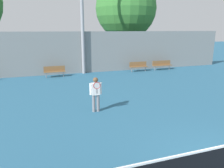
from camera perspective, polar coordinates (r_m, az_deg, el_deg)
The scene contains 7 objects.
tennis_player at distance 9.83m, azimuth -4.26°, elevation -2.22°, with size 0.56×0.41×1.60m.
bench_courtside_near at distance 19.63m, azimuth 6.90°, elevation 4.81°, with size 1.66×0.40×0.85m.
bench_courtside_far at distance 17.75m, azimuth -14.78°, elevation 3.45°, with size 1.64×0.40×0.85m.
bench_by_gate at distance 20.77m, azimuth 12.90°, elevation 5.07°, with size 1.88×0.40×0.85m.
light_pole_far_right at distance 18.63m, azimuth -7.91°, elevation 20.24°, with size 0.90×0.60×9.94m.
back_fence at distance 19.05m, azimuth -4.50°, elevation 8.29°, with size 25.68×0.06×3.49m.
tree_green_tall at distance 24.42m, azimuth 3.65°, elevation 19.10°, with size 6.39×6.39×8.99m.
Camera 1 is at (-4.74, -3.57, 3.67)m, focal length 35.00 mm.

